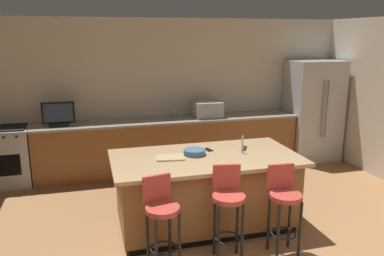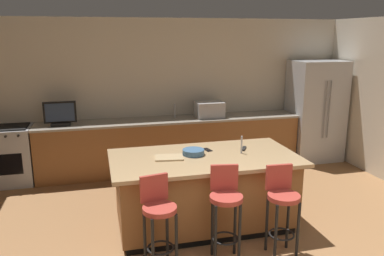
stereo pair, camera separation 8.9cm
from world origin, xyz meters
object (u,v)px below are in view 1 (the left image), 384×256
refrigerator (313,110)px  tv_monitor (58,115)px  cutting_board (170,158)px  bar_stool_left (161,216)px  bar_stool_center (228,205)px  microwave (208,109)px  bar_stool_right (284,202)px  kitchen_island (205,190)px  cell_phone (208,150)px  tv_remote (244,148)px  fruit_bowl (194,152)px  range_oven (4,157)px

refrigerator → tv_monitor: refrigerator is taller
tv_monitor → cutting_board: (1.36, -2.02, -0.18)m
bar_stool_left → cutting_board: 0.89m
bar_stool_left → bar_stool_center: size_ratio=0.95×
refrigerator → bar_stool_left: 4.45m
refrigerator → cutting_board: bearing=-147.5°
microwave → bar_stool_right: 2.95m
kitchen_island → cell_phone: 0.51m
bar_stool_center → tv_remote: size_ratio=5.98×
cell_phone → tv_remote: (0.46, -0.08, 0.01)m
microwave → fruit_bowl: (-0.80, -2.02, -0.11)m
bar_stool_right → tv_remote: size_ratio=5.77×
bar_stool_left → cell_phone: bar_stool_left is taller
range_oven → microwave: size_ratio=1.94×
microwave → fruit_bowl: 2.17m
kitchen_island → tv_monitor: (-1.79, 2.05, 0.63)m
refrigerator → bar_stool_center: size_ratio=1.83×
range_oven → bar_stool_center: bar_stool_center is taller
bar_stool_center → refrigerator: bearing=55.5°
cell_phone → cutting_board: bearing=-172.6°
bar_stool_center → fruit_bowl: (-0.12, 0.86, 0.32)m
range_oven → fruit_bowl: fruit_bowl is taller
bar_stool_left → tv_remote: (1.25, 0.91, 0.33)m
kitchen_island → tv_monitor: 2.79m
cutting_board → bar_stool_left: bearing=-108.4°
range_oven → tv_remote: size_ratio=5.48×
bar_stool_left → cutting_board: bearing=60.5°
kitchen_island → fruit_bowl: bearing=142.6°
microwave → tv_remote: microwave is taller
tv_monitor → bar_stool_left: (1.10, -2.81, -0.51)m
kitchen_island → fruit_bowl: fruit_bowl is taller
tv_monitor → bar_stool_center: (1.79, -2.82, -0.48)m
microwave → fruit_bowl: bearing=-111.7°
cell_phone → tv_monitor: bearing=122.6°
microwave → fruit_bowl: microwave is taller
range_oven → fruit_bowl: bearing=-38.5°
kitchen_island → tv_remote: bearing=15.1°
refrigerator → microwave: (-2.06, 0.05, 0.12)m
bar_stool_center → kitchen_island: bearing=100.1°
tv_monitor → fruit_bowl: (1.67, -1.96, -0.15)m
tv_monitor → bar_stool_right: tv_monitor is taller
bar_stool_left → fruit_bowl: size_ratio=3.66×
kitchen_island → refrigerator: (2.75, 2.05, 0.47)m
refrigerator → cutting_board: size_ratio=5.60×
tv_monitor → bar_stool_right: 3.78m
cell_phone → microwave: bearing=59.1°
bar_stool_left → bar_stool_right: bar_stool_right is taller
microwave → kitchen_island: bearing=-108.1°
refrigerator → bar_stool_center: 3.95m
bar_stool_center → cell_phone: bar_stool_center is taller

